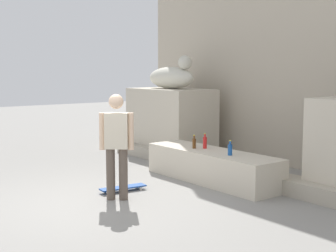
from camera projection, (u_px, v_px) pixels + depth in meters
The scene contains 11 objects.
ground_plane at pixel (95, 204), 7.27m from camera, with size 40.00×40.00×0.00m, color gray.
facade_wall at pixel (300, 2), 9.79m from camera, with size 9.18×0.60×6.87m, color #BAAE99.
pedestal_left at pixel (171, 122), 11.41m from camera, with size 2.12×1.21×1.60m, color beige.
statue_reclining_left at pixel (172, 77), 11.26m from camera, with size 1.61×0.60×0.78m.
ledge_block at pixel (212, 166), 8.70m from camera, with size 2.87×0.81×0.57m, color beige.
skater at pixel (117, 142), 7.39m from camera, with size 0.38×0.44×1.67m.
skateboard at pixel (123, 188), 7.99m from camera, with size 0.29×0.82×0.08m.
bottle_red at pixel (205, 142), 8.90m from camera, with size 0.07×0.07×0.29m.
bottle_blue at pixel (230, 149), 8.19m from camera, with size 0.08×0.08×0.26m.
bottle_brown at pixel (194, 143), 8.91m from camera, with size 0.07×0.07×0.26m.
stair_step at pixel (230, 171), 9.01m from camera, with size 7.46×0.50×0.26m, color #A9A08F.
Camera 1 is at (6.31, -3.40, 2.04)m, focal length 50.59 mm.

